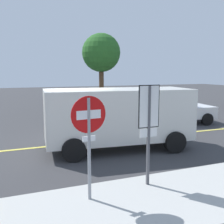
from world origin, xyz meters
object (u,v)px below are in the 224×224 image
Objects in this scene: stop_sign at (89,132)px; speed_limit_sign at (149,118)px; car_white_near_curb at (174,109)px; tree_left_verge at (101,53)px; white_van at (118,115)px.

stop_sign is 0.93× the size of speed_limit_sign.
tree_left_verge reaches higher than car_white_near_curb.
speed_limit_sign reaches higher than stop_sign.
stop_sign reaches higher than white_van.
car_white_near_curb is (6.98, 7.10, -0.81)m from stop_sign.
stop_sign is 0.54× the size of car_white_near_curb.
tree_left_verge is at bearing 124.44° from car_white_near_curb.
white_van is 1.03× the size of tree_left_verge.
tree_left_verge is at bearing 74.85° from white_van.
white_van is at bearing 59.23° from stop_sign.
stop_sign is 9.99m from car_white_near_curb.
white_van is (2.20, 3.69, -0.33)m from stop_sign.
car_white_near_curb is at bearing 45.49° from stop_sign.
speed_limit_sign is at bearing 7.83° from stop_sign.
stop_sign is 4.31m from white_van.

